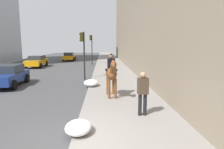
# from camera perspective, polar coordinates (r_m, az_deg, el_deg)

# --- Properties ---
(sidewalk_slab) EXTENTS (120.00, 3.91, 0.12)m
(sidewalk_slab) POSITION_cam_1_polar(r_m,az_deg,el_deg) (6.16, 7.63, -18.29)
(sidewalk_slab) COLOR gray
(sidewalk_slab) RESTS_ON ground
(mounted_horse_near) EXTENTS (2.15, 0.66, 2.28)m
(mounted_horse_near) POSITION_cam_1_polar(r_m,az_deg,el_deg) (10.17, -0.15, 0.49)
(mounted_horse_near) COLOR brown
(mounted_horse_near) RESTS_ON sidewalk_slab
(pedestrian_greeting) EXTENTS (0.28, 0.41, 1.70)m
(pedestrian_greeting) POSITION_cam_1_polar(r_m,az_deg,el_deg) (7.64, 8.89, -4.63)
(pedestrian_greeting) COLOR black
(pedestrian_greeting) RESTS_ON sidewalk_slab
(car_near_lane) EXTENTS (4.08, 2.13, 1.44)m
(car_near_lane) POSITION_cam_1_polar(r_m,az_deg,el_deg) (15.22, -28.00, -0.20)
(car_near_lane) COLOR navy
(car_near_lane) RESTS_ON ground
(car_mid_lane) EXTENTS (4.44, 2.02, 1.44)m
(car_mid_lane) POSITION_cam_1_polar(r_m,az_deg,el_deg) (26.26, -20.93, 3.65)
(car_mid_lane) COLOR orange
(car_mid_lane) RESTS_ON ground
(car_far_lane) EXTENTS (4.33, 1.98, 1.44)m
(car_far_lane) POSITION_cam_1_polar(r_m,az_deg,el_deg) (34.61, -12.27, 5.12)
(car_far_lane) COLOR orange
(car_far_lane) RESTS_ON ground
(traffic_light_near_curb) EXTENTS (0.20, 0.44, 3.80)m
(traffic_light_near_curb) POSITION_cam_1_polar(r_m,az_deg,el_deg) (15.85, -8.40, 7.61)
(traffic_light_near_curb) COLOR black
(traffic_light_near_curb) RESTS_ON ground
(traffic_light_far_curb) EXTENTS (0.20, 0.44, 4.09)m
(traffic_light_far_curb) POSITION_cam_1_polar(r_m,az_deg,el_deg) (27.51, -6.01, 8.51)
(traffic_light_far_curb) COLOR black
(traffic_light_far_curb) RESTS_ON ground
(snow_pile_near) EXTENTS (1.06, 0.82, 0.37)m
(snow_pile_near) POSITION_cam_1_polar(r_m,az_deg,el_deg) (6.41, -9.73, -14.81)
(snow_pile_near) COLOR white
(snow_pile_near) RESTS_ON sidewalk_slab
(snow_pile_far) EXTENTS (1.23, 0.94, 0.42)m
(snow_pile_far) POSITION_cam_1_polar(r_m,az_deg,el_deg) (13.03, -6.07, -2.41)
(snow_pile_far) COLOR white
(snow_pile_far) RESTS_ON sidewalk_slab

